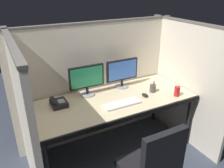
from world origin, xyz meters
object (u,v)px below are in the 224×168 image
(monitor_right, at_px, (122,72))
(pen_cup, at_px, (153,88))
(desk_phone, at_px, (58,103))
(desk, at_px, (114,104))
(soda_can, at_px, (177,91))
(monitor_left, at_px, (87,79))
(keyboard_main, at_px, (122,104))
(computer_mouse, at_px, (145,95))

(monitor_right, bearing_deg, pen_cup, -48.25)
(monitor_right, bearing_deg, desk_phone, -173.32)
(desk, height_order, soda_can, soda_can)
(monitor_left, xyz_separation_m, keyboard_main, (0.25, -0.40, -0.20))
(pen_cup, bearing_deg, desk_phone, 170.06)
(monitor_right, height_order, keyboard_main, monitor_right)
(pen_cup, distance_m, soda_can, 0.29)
(desk, distance_m, pen_cup, 0.53)
(monitor_right, relative_size, computer_mouse, 4.48)
(desk, relative_size, monitor_left, 4.42)
(pen_cup, height_order, desk_phone, pen_cup)
(keyboard_main, xyz_separation_m, desk_phone, (-0.63, 0.30, 0.02))
(pen_cup, height_order, soda_can, pen_cup)
(pen_cup, bearing_deg, soda_can, -50.50)
(desk, height_order, pen_cup, pen_cup)
(pen_cup, relative_size, desk_phone, 0.78)
(keyboard_main, xyz_separation_m, computer_mouse, (0.35, 0.04, 0.01))
(pen_cup, bearing_deg, monitor_right, 131.75)
(keyboard_main, xyz_separation_m, pen_cup, (0.50, 0.10, 0.04))
(desk, bearing_deg, monitor_right, 46.75)
(soda_can, bearing_deg, pen_cup, 129.50)
(keyboard_main, relative_size, pen_cup, 2.92)
(pen_cup, xyz_separation_m, soda_can, (0.19, -0.23, 0.01))
(monitor_left, relative_size, computer_mouse, 4.48)
(desk_phone, height_order, soda_can, soda_can)
(desk, distance_m, computer_mouse, 0.38)
(monitor_right, xyz_separation_m, soda_can, (0.45, -0.53, -0.15))
(desk, relative_size, desk_phone, 10.00)
(monitor_right, distance_m, computer_mouse, 0.43)
(computer_mouse, bearing_deg, pen_cup, 20.85)
(keyboard_main, distance_m, computer_mouse, 0.35)
(pen_cup, bearing_deg, keyboard_main, -168.24)
(keyboard_main, relative_size, desk_phone, 2.26)
(computer_mouse, distance_m, desk_phone, 1.01)
(desk, distance_m, monitor_right, 0.46)
(monitor_left, bearing_deg, desk_phone, -165.83)
(pen_cup, distance_m, desk_phone, 1.15)
(soda_can, bearing_deg, computer_mouse, 154.39)
(desk_phone, bearing_deg, pen_cup, -9.94)
(keyboard_main, distance_m, desk_phone, 0.70)
(monitor_right, distance_m, keyboard_main, 0.51)
(monitor_right, height_order, computer_mouse, monitor_right)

